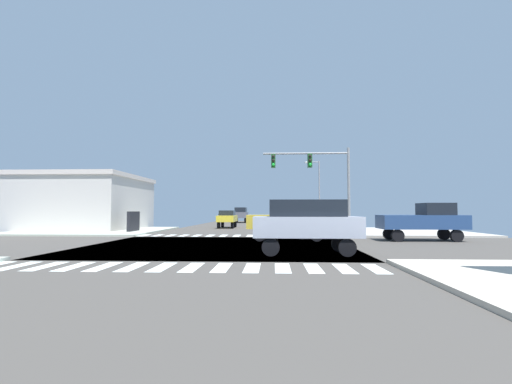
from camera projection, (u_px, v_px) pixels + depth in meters
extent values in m
cube|color=#46423D|center=(218.00, 246.00, 18.96)|extent=(14.00, 90.00, 0.05)
cube|color=#46423D|center=(218.00, 246.00, 18.96)|extent=(90.00, 12.00, 0.05)
cube|color=#B2ADA3|center=(390.00, 231.00, 30.31)|extent=(12.00, 12.00, 0.14)
cube|color=#ABB2A1|center=(95.00, 231.00, 31.55)|extent=(12.00, 12.00, 0.14)
cube|color=white|center=(17.00, 266.00, 11.95)|extent=(0.50, 2.00, 0.01)
cube|color=white|center=(46.00, 266.00, 11.90)|extent=(0.50, 2.00, 0.01)
cube|color=white|center=(75.00, 266.00, 11.85)|extent=(0.50, 2.00, 0.01)
cube|color=white|center=(104.00, 267.00, 11.81)|extent=(0.50, 2.00, 0.01)
cube|color=white|center=(133.00, 267.00, 11.76)|extent=(0.50, 2.00, 0.01)
cube|color=white|center=(162.00, 267.00, 11.71)|extent=(0.50, 2.00, 0.01)
cube|color=white|center=(192.00, 267.00, 11.66)|extent=(0.50, 2.00, 0.01)
cube|color=white|center=(222.00, 267.00, 11.62)|extent=(0.50, 2.00, 0.01)
cube|color=white|center=(252.00, 268.00, 11.57)|extent=(0.50, 2.00, 0.01)
cube|color=white|center=(283.00, 268.00, 11.52)|extent=(0.50, 2.00, 0.01)
cube|color=white|center=(313.00, 268.00, 11.47)|extent=(0.50, 2.00, 0.01)
cube|color=white|center=(344.00, 268.00, 11.43)|extent=(0.50, 2.00, 0.01)
cube|color=white|center=(376.00, 269.00, 11.38)|extent=(0.50, 2.00, 0.01)
cube|color=white|center=(145.00, 235.00, 26.56)|extent=(0.50, 2.00, 0.01)
cube|color=white|center=(158.00, 235.00, 26.51)|extent=(0.50, 2.00, 0.01)
cube|color=white|center=(171.00, 235.00, 26.47)|extent=(0.50, 2.00, 0.01)
cube|color=white|center=(184.00, 235.00, 26.42)|extent=(0.50, 2.00, 0.01)
cube|color=white|center=(197.00, 236.00, 26.37)|extent=(0.50, 2.00, 0.01)
cube|color=white|center=(210.00, 236.00, 26.32)|extent=(0.50, 2.00, 0.01)
cube|color=white|center=(224.00, 236.00, 26.28)|extent=(0.50, 2.00, 0.01)
cube|color=white|center=(237.00, 236.00, 26.23)|extent=(0.50, 2.00, 0.01)
cube|color=white|center=(250.00, 236.00, 26.18)|extent=(0.50, 2.00, 0.01)
cube|color=white|center=(264.00, 236.00, 26.13)|extent=(0.50, 2.00, 0.01)
cube|color=white|center=(277.00, 236.00, 26.09)|extent=(0.50, 2.00, 0.01)
cube|color=white|center=(291.00, 236.00, 26.04)|extent=(0.50, 2.00, 0.01)
cube|color=white|center=(304.00, 236.00, 25.99)|extent=(0.50, 2.00, 0.01)
cube|color=white|center=(318.00, 236.00, 25.94)|extent=(0.50, 2.00, 0.01)
cylinder|color=gray|center=(349.00, 192.00, 25.82)|extent=(0.20, 0.20, 6.52)
cylinder|color=gray|center=(305.00, 153.00, 26.12)|extent=(6.29, 0.14, 0.14)
cube|color=#1E5123|center=(310.00, 161.00, 26.08)|extent=(0.32, 0.40, 1.00)
sphere|color=black|center=(310.00, 156.00, 25.85)|extent=(0.22, 0.22, 0.22)
sphere|color=black|center=(310.00, 160.00, 25.83)|extent=(0.22, 0.22, 0.22)
sphere|color=green|center=(310.00, 164.00, 25.82)|extent=(0.22, 0.22, 0.22)
cube|color=#1E5123|center=(273.00, 161.00, 26.20)|extent=(0.32, 0.40, 1.00)
sphere|color=black|center=(273.00, 156.00, 25.98)|extent=(0.22, 0.22, 0.22)
sphere|color=black|center=(273.00, 161.00, 25.96)|extent=(0.22, 0.22, 0.22)
sphere|color=green|center=(273.00, 165.00, 25.95)|extent=(0.22, 0.22, 0.22)
cylinder|color=gray|center=(319.00, 194.00, 40.51)|extent=(0.16, 0.16, 7.59)
cylinder|color=gray|center=(313.00, 162.00, 40.73)|extent=(1.40, 0.10, 0.10)
ellipsoid|color=silver|center=(307.00, 162.00, 40.76)|extent=(0.60, 0.32, 0.20)
cube|color=beige|center=(63.00, 205.00, 34.55)|extent=(14.65, 10.46, 4.89)
cube|color=beige|center=(63.00, 178.00, 34.69)|extent=(14.95, 10.76, 0.40)
cube|color=black|center=(133.00, 222.00, 29.83)|extent=(0.24, 2.20, 1.80)
cylinder|color=black|center=(314.00, 234.00, 23.00)|extent=(0.74, 0.26, 0.74)
cylinder|color=black|center=(317.00, 235.00, 21.40)|extent=(0.74, 0.26, 0.74)
cylinder|color=black|center=(261.00, 233.00, 23.17)|extent=(0.74, 0.26, 0.74)
cylinder|color=black|center=(260.00, 235.00, 21.57)|extent=(0.74, 0.26, 0.74)
cube|color=gold|center=(287.00, 222.00, 22.33)|extent=(5.10, 2.00, 0.86)
cube|color=black|center=(301.00, 209.00, 22.33)|extent=(1.79, 1.76, 0.75)
cylinder|color=black|center=(229.00, 220.00, 57.72)|extent=(0.26, 0.68, 0.68)
cylinder|color=black|center=(220.00, 220.00, 57.79)|extent=(0.26, 0.68, 0.68)
cylinder|color=black|center=(231.00, 219.00, 60.64)|extent=(0.26, 0.68, 0.68)
cylinder|color=black|center=(223.00, 219.00, 60.71)|extent=(0.26, 0.68, 0.68)
cube|color=black|center=(226.00, 216.00, 59.25)|extent=(1.80, 4.30, 0.66)
cube|color=black|center=(226.00, 212.00, 59.28)|extent=(1.55, 2.24, 0.54)
cylinder|color=black|center=(444.00, 234.00, 22.61)|extent=(0.74, 0.26, 0.74)
cylinder|color=black|center=(457.00, 236.00, 21.01)|extent=(0.74, 0.26, 0.74)
cylinder|color=black|center=(389.00, 234.00, 22.77)|extent=(0.74, 0.26, 0.74)
cylinder|color=black|center=(398.00, 236.00, 21.17)|extent=(0.74, 0.26, 0.74)
cube|color=navy|center=(421.00, 222.00, 21.93)|extent=(5.10, 2.00, 0.86)
cube|color=black|center=(435.00, 209.00, 21.93)|extent=(1.79, 1.76, 0.75)
cylinder|color=black|center=(232.00, 225.00, 36.63)|extent=(0.26, 0.68, 0.68)
cylinder|color=black|center=(219.00, 225.00, 36.69)|extent=(0.26, 0.68, 0.68)
cylinder|color=black|center=(235.00, 224.00, 39.54)|extent=(0.26, 0.68, 0.68)
cylinder|color=black|center=(223.00, 224.00, 39.61)|extent=(0.26, 0.68, 0.68)
cube|color=yellow|center=(227.00, 218.00, 38.15)|extent=(1.80, 4.30, 0.66)
cube|color=black|center=(227.00, 213.00, 38.18)|extent=(1.55, 2.24, 0.54)
cylinder|color=black|center=(271.00, 247.00, 14.57)|extent=(0.74, 0.26, 0.74)
cylinder|color=black|center=(271.00, 243.00, 16.13)|extent=(0.74, 0.26, 0.74)
cylinder|color=black|center=(347.00, 247.00, 14.42)|extent=(0.74, 0.26, 0.74)
cylinder|color=black|center=(340.00, 244.00, 15.98)|extent=(0.74, 0.26, 0.74)
cube|color=#ABB0C1|center=(307.00, 227.00, 15.32)|extent=(4.60, 1.96, 0.88)
cube|color=black|center=(307.00, 208.00, 15.36)|extent=(3.22, 1.69, 0.72)
cylinder|color=black|center=(245.00, 220.00, 52.95)|extent=(0.26, 0.74, 0.74)
cylinder|color=black|center=(235.00, 220.00, 53.03)|extent=(0.26, 0.74, 0.74)
cylinder|color=black|center=(247.00, 220.00, 56.07)|extent=(0.26, 0.74, 0.74)
cylinder|color=black|center=(237.00, 220.00, 56.15)|extent=(0.26, 0.74, 0.74)
cube|color=#585964|center=(241.00, 215.00, 54.59)|extent=(1.96, 4.60, 0.88)
cube|color=black|center=(241.00, 210.00, 54.63)|extent=(1.69, 3.22, 0.72)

